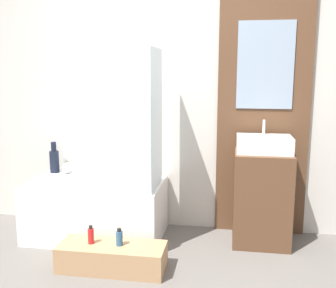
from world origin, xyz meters
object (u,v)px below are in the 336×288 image
Objects in this scene: vase_round_light at (67,168)px; bottle_soap_primary at (91,235)px; bathtub at (97,209)px; sink at (264,144)px; wooden_step_bench at (112,257)px; vase_tall_dark at (54,160)px; bottle_soap_secondary at (119,238)px.

bottle_soap_primary is at bearing -57.31° from vase_round_light.
bathtub is at bearing 104.95° from bottle_soap_primary.
sink reaches higher than vase_round_light.
bottle_soap_primary is at bearing 180.00° from wooden_step_bench.
vase_tall_dark is 2.24× the size of bottle_soap_secondary.
bottle_soap_secondary is at bearing 0.00° from wooden_step_bench.
wooden_step_bench is 0.23m from bottle_soap_primary.
bottle_soap_primary reaches higher than bottle_soap_secondary.
bottle_soap_secondary is (0.06, 0.00, 0.16)m from wooden_step_bench.
sink reaches higher than bathtub.
sink is (1.14, 0.68, 0.78)m from wooden_step_bench.
bottle_soap_secondary reaches higher than wooden_step_bench.
bathtub is at bearing 118.67° from wooden_step_bench.
sink is at bearing 30.72° from wooden_step_bench.
bottle_soap_primary is 0.22m from bottle_soap_secondary.
sink is 4.46× the size of vase_round_light.
vase_round_light is 0.76× the size of bottle_soap_secondary.
vase_tall_dark is 1.12m from bottle_soap_primary.
bottle_soap_secondary is at bearing 0.00° from bottle_soap_primary.
vase_round_light is at bearing 130.02° from wooden_step_bench.
vase_round_light is at bearing 147.16° from bathtub.
bottle_soap_primary is (0.52, -0.82, -0.30)m from vase_round_light.
wooden_step_bench is 1.54m from sink.
sink is at bearing 32.11° from bottle_soap_secondary.
bottle_soap_secondary is (0.88, -0.82, -0.38)m from vase_tall_dark.
wooden_step_bench is (0.32, -0.58, -0.16)m from bathtub.
bathtub is 0.68m from wooden_step_bench.
vase_tall_dark is (-0.50, 0.25, 0.38)m from bathtub.
bathtub is at bearing 123.10° from bottle_soap_secondary.
vase_tall_dark reaches higher than bottle_soap_primary.
vase_tall_dark reaches higher than wooden_step_bench.
vase_tall_dark reaches higher than bottle_soap_secondary.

